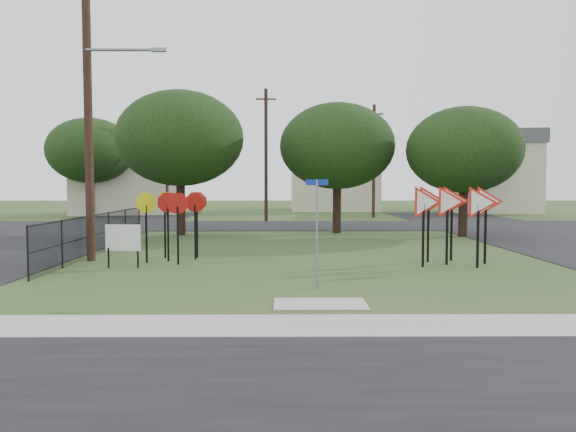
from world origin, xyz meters
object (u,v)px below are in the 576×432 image
object	(u,v)px
street_name_sign	(317,226)
stop_sign_cluster	(175,209)
info_board	(123,239)
yield_sign_cluster	(453,206)

from	to	relation	value
street_name_sign	stop_sign_cluster	distance (m)	6.83
stop_sign_cluster	info_board	bearing A→B (deg)	-125.88
yield_sign_cluster	street_name_sign	bearing A→B (deg)	-137.62
street_name_sign	yield_sign_cluster	world-z (taller)	street_name_sign
yield_sign_cluster	stop_sign_cluster	bearing A→B (deg)	174.14
street_name_sign	yield_sign_cluster	distance (m)	6.26
street_name_sign	info_board	world-z (taller)	street_name_sign
stop_sign_cluster	street_name_sign	bearing A→B (deg)	-48.89
info_board	stop_sign_cluster	bearing A→B (deg)	54.12
stop_sign_cluster	yield_sign_cluster	size ratio (longest dim) A/B	0.70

